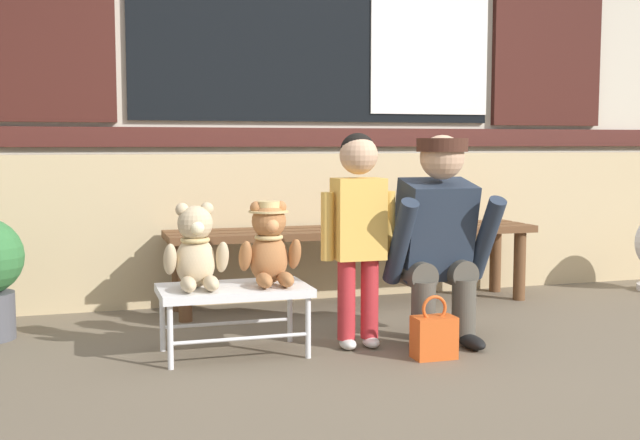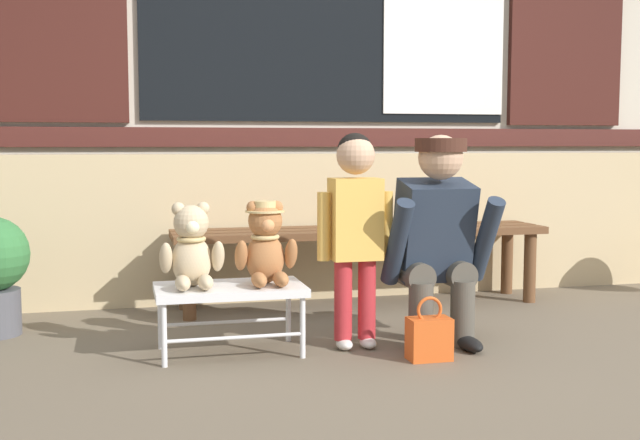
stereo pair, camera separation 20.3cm
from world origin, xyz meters
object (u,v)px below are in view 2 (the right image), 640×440
object	(u,v)px
teddy_bear_with_hat	(266,245)
child_standing	(355,216)
wooden_bench_long	(361,240)
adult_crouching	(438,239)
small_display_bench	(230,293)
handbag_on_ground	(429,337)
teddy_bear_plain	(192,249)

from	to	relation	value
teddy_bear_with_hat	child_standing	world-z (taller)	child_standing
wooden_bench_long	adult_crouching	bearing A→B (deg)	-84.41
small_display_bench	adult_crouching	bearing A→B (deg)	-2.97
small_display_bench	handbag_on_ground	size ratio (longest dim) A/B	2.35
teddy_bear_plain	child_standing	xyz separation A→B (m)	(0.71, -0.04, 0.13)
teddy_bear_plain	handbag_on_ground	bearing A→B (deg)	-17.87
wooden_bench_long	teddy_bear_with_hat	xyz separation A→B (m)	(-0.69, -0.85, 0.10)
child_standing	adult_crouching	xyz separation A→B (m)	(0.39, -0.01, -0.11)
child_standing	wooden_bench_long	bearing A→B (deg)	71.35
child_standing	handbag_on_ground	world-z (taller)	child_standing
child_standing	handbag_on_ground	bearing A→B (deg)	-47.39
teddy_bear_plain	handbag_on_ground	distance (m)	1.08
teddy_bear_plain	adult_crouching	xyz separation A→B (m)	(1.10, -0.05, 0.02)
small_display_bench	adult_crouching	xyz separation A→B (m)	(0.94, -0.05, 0.21)
wooden_bench_long	small_display_bench	bearing A→B (deg)	-135.22
small_display_bench	teddy_bear_plain	xyz separation A→B (m)	(-0.16, 0.00, 0.20)
small_display_bench	handbag_on_ground	xyz separation A→B (m)	(0.80, -0.31, -0.17)
teddy_bear_with_hat	child_standing	xyz separation A→B (m)	(0.39, -0.04, 0.12)
wooden_bench_long	handbag_on_ground	xyz separation A→B (m)	(-0.05, -1.16, -0.28)
wooden_bench_long	teddy_bear_with_hat	bearing A→B (deg)	-129.38
wooden_bench_long	adult_crouching	distance (m)	0.91
small_display_bench	wooden_bench_long	bearing A→B (deg)	44.78
teddy_bear_plain	adult_crouching	distance (m)	1.10
teddy_bear_plain	adult_crouching	bearing A→B (deg)	-2.61
teddy_bear_plain	handbag_on_ground	size ratio (longest dim) A/B	1.34
teddy_bear_with_hat	handbag_on_ground	xyz separation A→B (m)	(0.64, -0.31, -0.38)
wooden_bench_long	teddy_bear_plain	world-z (taller)	teddy_bear_plain
wooden_bench_long	small_display_bench	world-z (taller)	wooden_bench_long
teddy_bear_plain	teddy_bear_with_hat	distance (m)	0.32
child_standing	handbag_on_ground	distance (m)	0.62
small_display_bench	handbag_on_ground	bearing A→B (deg)	-21.06
small_display_bench	teddy_bear_with_hat	distance (m)	0.26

